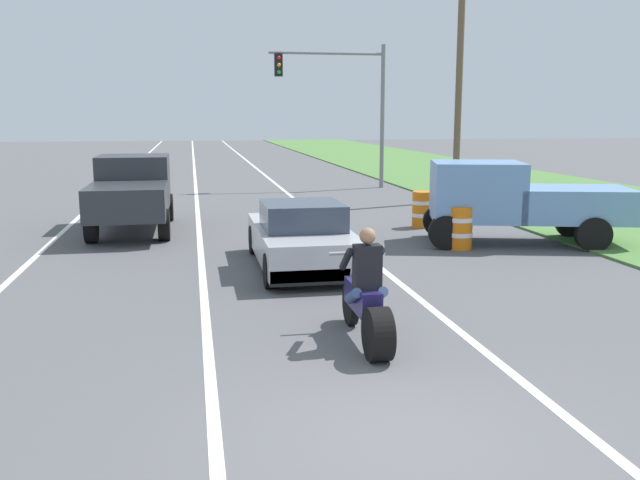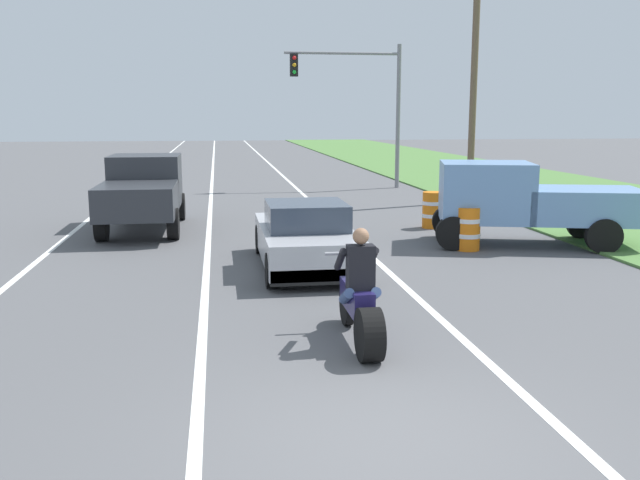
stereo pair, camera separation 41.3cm
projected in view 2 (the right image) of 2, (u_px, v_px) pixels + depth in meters
name	position (u px, v px, depth m)	size (l,w,h in m)	color
ground_plane	(385.00, 440.00, 6.60)	(160.00, 160.00, 0.00)	#565659
lane_stripe_left_solid	(112.00, 200.00, 25.28)	(0.14, 120.00, 0.01)	white
lane_stripe_right_solid	(306.00, 197.00, 26.32)	(0.14, 120.00, 0.01)	white
lane_stripe_centre_dashed	(211.00, 198.00, 25.80)	(0.14, 120.00, 0.01)	white
grass_verge_right	(553.00, 192.00, 27.79)	(10.00, 120.00, 0.06)	#517F3D
motorcycle_with_rider	(360.00, 303.00, 9.22)	(0.70, 2.21, 1.62)	black
sports_car_silver	(306.00, 238.00, 13.95)	(1.84, 4.30, 1.37)	#B7B7BC
pickup_truck_left_lane_dark_grey	(143.00, 189.00, 18.52)	(2.02, 4.80, 1.98)	#2D3035
pickup_truck_right_shoulder_light_blue	(525.00, 199.00, 16.37)	(5.14, 3.14, 1.98)	#6B93C6
traffic_light_mast_near	(363.00, 92.00, 28.69)	(4.93, 0.34, 6.00)	gray
utility_pole_roadside	(474.00, 79.00, 23.90)	(0.24, 0.24, 8.64)	brown
construction_barrel_nearest	(468.00, 229.00, 15.84)	(0.58, 0.58, 1.00)	orange
construction_barrel_mid	(432.00, 210.00, 18.97)	(0.58, 0.58, 1.00)	orange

